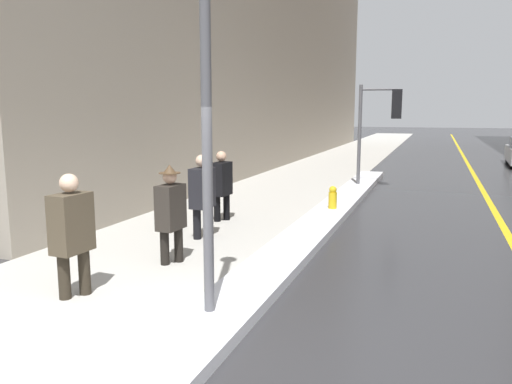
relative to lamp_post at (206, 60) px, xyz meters
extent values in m
plane|color=#2D2D30|center=(-0.16, -0.86, -3.00)|extent=(160.00, 160.00, 0.00)
cube|color=#B2AFA8|center=(-2.16, 14.14, -3.00)|extent=(4.00, 80.00, 0.01)
cube|color=gold|center=(3.84, 14.14, -3.00)|extent=(0.16, 80.00, 0.00)
cube|color=silver|center=(0.09, 6.11, -2.92)|extent=(0.85, 17.06, 0.16)
cylinder|color=#515156|center=(0.00, 0.00, -0.60)|extent=(0.12, 0.12, 4.81)
cylinder|color=#515156|center=(0.07, 11.06, -1.36)|extent=(0.11, 0.11, 3.29)
cylinder|color=#515156|center=(0.62, 11.13, 0.13)|extent=(1.10, 0.21, 0.07)
cube|color=black|center=(1.16, 11.20, -0.32)|extent=(0.32, 0.24, 0.90)
sphere|color=red|center=(1.15, 11.32, -0.03)|extent=(0.19, 0.19, 0.19)
sphere|color=orange|center=(1.15, 11.32, -0.32)|extent=(0.19, 0.19, 0.19)
sphere|color=green|center=(1.15, 11.32, -0.60)|extent=(0.19, 0.19, 0.19)
cylinder|color=#2A241B|center=(-1.97, 0.26, -2.56)|extent=(0.16, 0.16, 0.89)
cylinder|color=#2A241B|center=(-2.11, 0.02, -2.56)|extent=(0.16, 0.16, 0.89)
cube|color=#473D2D|center=(-2.04, 0.14, -1.99)|extent=(0.35, 0.56, 0.78)
sphere|color=beige|center=(-2.04, 0.14, -1.46)|extent=(0.24, 0.24, 0.24)
cylinder|color=black|center=(-1.49, 2.00, -2.59)|extent=(0.14, 0.14, 0.83)
cylinder|color=black|center=(-1.63, 1.78, -2.59)|extent=(0.14, 0.14, 0.83)
cube|color=#2D2823|center=(-1.56, 1.89, -2.06)|extent=(0.32, 0.52, 0.72)
sphere|color=tan|center=(-1.56, 1.89, -1.57)|extent=(0.22, 0.22, 0.22)
cylinder|color=#4C3823|center=(-1.56, 1.89, -1.51)|extent=(0.35, 0.35, 0.01)
cone|color=#4C3823|center=(-1.56, 1.89, -1.44)|extent=(0.21, 0.21, 0.13)
cylinder|color=black|center=(-1.74, 3.66, -2.56)|extent=(0.15, 0.15, 0.88)
cylinder|color=black|center=(-1.88, 3.43, -2.56)|extent=(0.15, 0.15, 0.88)
cube|color=black|center=(-1.81, 3.55, -2.00)|extent=(0.34, 0.55, 0.77)
sphere|color=beige|center=(-1.81, 3.55, -1.48)|extent=(0.24, 0.24, 0.24)
cylinder|color=black|center=(-2.03, 5.23, -2.58)|extent=(0.15, 0.15, 0.85)
cylinder|color=black|center=(-2.16, 5.00, -2.58)|extent=(0.15, 0.15, 0.85)
cube|color=black|center=(-2.09, 5.12, -2.03)|extent=(0.33, 0.53, 0.74)
sphere|color=tan|center=(-2.09, 5.12, -1.53)|extent=(0.23, 0.23, 0.23)
cube|color=black|center=(-2.07, 5.47, -2.19)|extent=(0.11, 0.23, 0.28)
cylinder|color=black|center=(5.72, 21.92, -2.65)|extent=(0.27, 0.70, 0.69)
cylinder|color=gold|center=(0.12, 6.65, -2.73)|extent=(0.20, 0.20, 0.55)
sphere|color=gold|center=(0.12, 6.65, -2.39)|extent=(0.18, 0.18, 0.18)
camera|label=1|loc=(2.39, -5.01, -0.56)|focal=35.00mm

